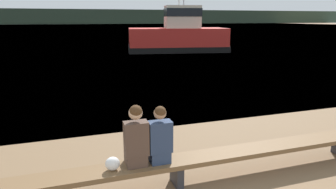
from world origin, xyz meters
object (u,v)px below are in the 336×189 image
Objects in this scene: bench_main at (177,164)px; moored_sailboat at (186,36)px; shopping_bag at (113,164)px; person_right at (160,138)px; person_left at (136,139)px; tugboat_red at (178,37)px.

bench_main is 0.84× the size of moored_sailboat.
person_right is at bearing 2.28° from shopping_bag.
person_right is at bearing 154.96° from moored_sailboat.
shopping_bag is 0.02× the size of moored_sailboat.
person_left is 21.99m from tugboat_red.
bench_main is 7.67× the size of person_left.
bench_main is at bearing 170.01° from tugboat_red.
bench_main is 8.10× the size of person_right.
bench_main is 0.89m from person_left.
moored_sailboat is at bearing 67.78° from person_right.
bench_main is 32.17m from moored_sailboat.
tugboat_red is at bearing 68.21° from person_left.
shopping_bag is 22.17m from tugboat_red.
tugboat_red reaches higher than shopping_bag.
tugboat_red is at bearing 67.30° from shopping_bag.
bench_main is at bearing 155.46° from moored_sailboat.
person_right is 21.84m from tugboat_red.
shopping_bag is (-1.09, -0.03, 0.19)m from bench_main.
person_left is 32.43m from moored_sailboat.
person_right is 0.85m from shopping_bag.
tugboat_red is (7.46, 20.42, 0.83)m from bench_main.
tugboat_red is (8.55, 20.44, 0.65)m from shopping_bag.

